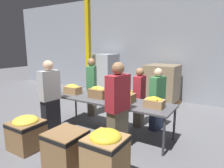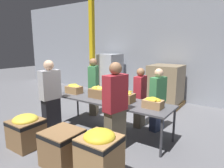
{
  "view_description": "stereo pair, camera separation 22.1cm",
  "coord_description": "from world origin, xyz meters",
  "px_view_note": "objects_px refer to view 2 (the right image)",
  "views": [
    {
      "loc": [
        2.42,
        -3.82,
        2.07
      ],
      "look_at": [
        -0.03,
        0.12,
        1.16
      ],
      "focal_mm": 32.0,
      "sensor_mm": 36.0,
      "label": 1
    },
    {
      "loc": [
        2.6,
        -3.69,
        2.07
      ],
      "look_at": [
        -0.03,
        0.12,
        1.16
      ],
      "focal_mm": 32.0,
      "sensor_mm": 36.0,
      "label": 2
    }
  ],
  "objects_px": {
    "banana_box_0": "(74,89)",
    "volunteer_3": "(51,97)",
    "volunteer_0": "(158,100)",
    "pallet_stack_1": "(108,75)",
    "sorting_table": "(110,101)",
    "volunteer_4": "(115,109)",
    "pallet_stack_0": "(165,86)",
    "support_pillar": "(92,47)",
    "banana_box_2": "(124,96)",
    "donation_bin_0": "(26,130)",
    "banana_box_3": "(153,103)",
    "volunteer_1": "(140,98)",
    "volunteer_2": "(94,87)",
    "donation_bin_1": "(63,146)",
    "donation_bin_2": "(100,155)",
    "banana_box_1": "(98,92)"
  },
  "relations": [
    {
      "from": "banana_box_1",
      "to": "volunteer_3",
      "type": "relative_size",
      "value": 0.25
    },
    {
      "from": "volunteer_3",
      "to": "support_pillar",
      "type": "height_order",
      "value": "support_pillar"
    },
    {
      "from": "sorting_table",
      "to": "volunteer_4",
      "type": "xyz_separation_m",
      "value": [
        0.59,
        -0.66,
        0.12
      ]
    },
    {
      "from": "banana_box_3",
      "to": "donation_bin_2",
      "type": "xyz_separation_m",
      "value": [
        -0.19,
        -1.53,
        -0.47
      ]
    },
    {
      "from": "banana_box_2",
      "to": "volunteer_2",
      "type": "distance_m",
      "value": 1.67
    },
    {
      "from": "banana_box_3",
      "to": "support_pillar",
      "type": "xyz_separation_m",
      "value": [
        -3.41,
        2.17,
        1.08
      ]
    },
    {
      "from": "banana_box_2",
      "to": "volunteer_4",
      "type": "xyz_separation_m",
      "value": [
        0.23,
        -0.7,
        -0.06
      ]
    },
    {
      "from": "banana_box_1",
      "to": "pallet_stack_0",
      "type": "bearing_deg",
      "value": 77.04
    },
    {
      "from": "volunteer_4",
      "to": "donation_bin_1",
      "type": "height_order",
      "value": "volunteer_4"
    },
    {
      "from": "volunteer_3",
      "to": "pallet_stack_1",
      "type": "relative_size",
      "value": 1.02
    },
    {
      "from": "sorting_table",
      "to": "volunteer_4",
      "type": "distance_m",
      "value": 0.89
    },
    {
      "from": "volunteer_4",
      "to": "banana_box_2",
      "type": "bearing_deg",
      "value": 29.08
    },
    {
      "from": "banana_box_3",
      "to": "volunteer_0",
      "type": "xyz_separation_m",
      "value": [
        -0.19,
        0.75,
        -0.16
      ]
    },
    {
      "from": "donation_bin_1",
      "to": "volunteer_4",
      "type": "bearing_deg",
      "value": 59.63
    },
    {
      "from": "volunteer_0",
      "to": "pallet_stack_1",
      "type": "bearing_deg",
      "value": -111.03
    },
    {
      "from": "banana_box_3",
      "to": "banana_box_2",
      "type": "bearing_deg",
      "value": 175.44
    },
    {
      "from": "volunteer_0",
      "to": "volunteer_1",
      "type": "relative_size",
      "value": 1.01
    },
    {
      "from": "banana_box_0",
      "to": "donation_bin_0",
      "type": "bearing_deg",
      "value": -85.03
    },
    {
      "from": "banana_box_0",
      "to": "banana_box_3",
      "type": "distance_m",
      "value": 2.22
    },
    {
      "from": "volunteer_2",
      "to": "donation_bin_1",
      "type": "distance_m",
      "value": 2.66
    },
    {
      "from": "banana_box_0",
      "to": "volunteer_3",
      "type": "relative_size",
      "value": 0.24
    },
    {
      "from": "banana_box_1",
      "to": "donation_bin_0",
      "type": "distance_m",
      "value": 1.77
    },
    {
      "from": "volunteer_4",
      "to": "banana_box_3",
      "type": "bearing_deg",
      "value": -26.55
    },
    {
      "from": "banana_box_2",
      "to": "sorting_table",
      "type": "bearing_deg",
      "value": -174.01
    },
    {
      "from": "volunteer_0",
      "to": "volunteer_4",
      "type": "height_order",
      "value": "volunteer_4"
    },
    {
      "from": "banana_box_0",
      "to": "donation_bin_1",
      "type": "distance_m",
      "value": 2.03
    },
    {
      "from": "donation_bin_0",
      "to": "support_pillar",
      "type": "bearing_deg",
      "value": 109.57
    },
    {
      "from": "banana_box_1",
      "to": "banana_box_2",
      "type": "bearing_deg",
      "value": 4.73
    },
    {
      "from": "volunteer_2",
      "to": "support_pillar",
      "type": "xyz_separation_m",
      "value": [
        -1.19,
        1.37,
        1.16
      ]
    },
    {
      "from": "sorting_table",
      "to": "banana_box_0",
      "type": "xyz_separation_m",
      "value": [
        -1.14,
        -0.03,
        0.17
      ]
    },
    {
      "from": "volunteer_1",
      "to": "banana_box_0",
      "type": "bearing_deg",
      "value": -68.92
    },
    {
      "from": "banana_box_0",
      "to": "volunteer_2",
      "type": "xyz_separation_m",
      "value": [
        0.01,
        0.8,
        -0.09
      ]
    },
    {
      "from": "sorting_table",
      "to": "pallet_stack_0",
      "type": "distance_m",
      "value": 2.86
    },
    {
      "from": "volunteer_4",
      "to": "support_pillar",
      "type": "height_order",
      "value": "support_pillar"
    },
    {
      "from": "banana_box_3",
      "to": "volunteer_2",
      "type": "distance_m",
      "value": 2.36
    },
    {
      "from": "banana_box_0",
      "to": "banana_box_1",
      "type": "bearing_deg",
      "value": 0.77
    },
    {
      "from": "banana_box_2",
      "to": "volunteer_4",
      "type": "relative_size",
      "value": 0.26
    },
    {
      "from": "donation_bin_2",
      "to": "volunteer_1",
      "type": "bearing_deg",
      "value": 101.82
    },
    {
      "from": "banana_box_1",
      "to": "volunteer_2",
      "type": "relative_size",
      "value": 0.25
    },
    {
      "from": "banana_box_0",
      "to": "banana_box_3",
      "type": "relative_size",
      "value": 1.08
    },
    {
      "from": "banana_box_1",
      "to": "volunteer_3",
      "type": "height_order",
      "value": "volunteer_3"
    },
    {
      "from": "banana_box_2",
      "to": "donation_bin_0",
      "type": "height_order",
      "value": "banana_box_2"
    },
    {
      "from": "support_pillar",
      "to": "pallet_stack_0",
      "type": "relative_size",
      "value": 2.86
    },
    {
      "from": "volunteer_3",
      "to": "volunteer_4",
      "type": "bearing_deg",
      "value": -79.61
    },
    {
      "from": "volunteer_2",
      "to": "banana_box_2",
      "type": "bearing_deg",
      "value": 37.39
    },
    {
      "from": "banana_box_3",
      "to": "volunteer_1",
      "type": "distance_m",
      "value": 1.0
    },
    {
      "from": "volunteer_1",
      "to": "volunteer_0",
      "type": "bearing_deg",
      "value": 86.98
    },
    {
      "from": "banana_box_1",
      "to": "pallet_stack_1",
      "type": "relative_size",
      "value": 0.25
    },
    {
      "from": "donation_bin_0",
      "to": "donation_bin_2",
      "type": "distance_m",
      "value": 1.91
    },
    {
      "from": "banana_box_2",
      "to": "pallet_stack_1",
      "type": "distance_m",
      "value": 3.79
    }
  ]
}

